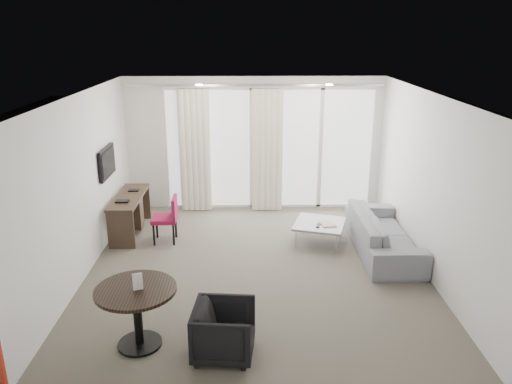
{
  "coord_description": "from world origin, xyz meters",
  "views": [
    {
      "loc": [
        -0.1,
        -6.56,
        3.47
      ],
      "look_at": [
        0.0,
        0.6,
        1.1
      ],
      "focal_mm": 35.0,
      "sensor_mm": 36.0,
      "label": 1
    }
  ],
  "objects_px": {
    "round_table": "(138,317)",
    "rattan_chair_b": "(333,162)",
    "sofa": "(383,233)",
    "rattan_chair_a": "(289,165)",
    "desk": "(130,214)",
    "coffee_table": "(319,233)",
    "tub_armchair": "(224,331)",
    "desk_chair": "(164,219)"
  },
  "relations": [
    {
      "from": "desk",
      "to": "rattan_chair_b",
      "type": "distance_m",
      "value": 5.36
    },
    {
      "from": "sofa",
      "to": "rattan_chair_b",
      "type": "height_order",
      "value": "rattan_chair_b"
    },
    {
      "from": "desk",
      "to": "rattan_chair_a",
      "type": "height_order",
      "value": "rattan_chair_a"
    },
    {
      "from": "sofa",
      "to": "rattan_chair_a",
      "type": "bearing_deg",
      "value": 18.28
    },
    {
      "from": "desk",
      "to": "sofa",
      "type": "bearing_deg",
      "value": -11.18
    },
    {
      "from": "desk_chair",
      "to": "coffee_table",
      "type": "xyz_separation_m",
      "value": [
        2.61,
        -0.1,
        -0.22
      ]
    },
    {
      "from": "round_table",
      "to": "rattan_chair_b",
      "type": "xyz_separation_m",
      "value": [
        3.3,
        6.73,
        0.02
      ]
    },
    {
      "from": "desk",
      "to": "tub_armchair",
      "type": "relative_size",
      "value": 2.18
    },
    {
      "from": "desk",
      "to": "rattan_chair_a",
      "type": "bearing_deg",
      "value": 43.64
    },
    {
      "from": "coffee_table",
      "to": "rattan_chair_a",
      "type": "bearing_deg",
      "value": 94.22
    },
    {
      "from": "desk_chair",
      "to": "coffee_table",
      "type": "distance_m",
      "value": 2.62
    },
    {
      "from": "coffee_table",
      "to": "rattan_chair_a",
      "type": "distance_m",
      "value": 3.39
    },
    {
      "from": "coffee_table",
      "to": "rattan_chair_b",
      "type": "distance_m",
      "value": 4.0
    },
    {
      "from": "desk",
      "to": "tub_armchair",
      "type": "bearing_deg",
      "value": -62.67
    },
    {
      "from": "tub_armchair",
      "to": "rattan_chair_a",
      "type": "height_order",
      "value": "rattan_chair_a"
    },
    {
      "from": "desk",
      "to": "coffee_table",
      "type": "xyz_separation_m",
      "value": [
        3.27,
        -0.49,
        -0.16
      ]
    },
    {
      "from": "rattan_chair_b",
      "to": "desk",
      "type": "bearing_deg",
      "value": -150.65
    },
    {
      "from": "round_table",
      "to": "tub_armchair",
      "type": "xyz_separation_m",
      "value": [
        0.98,
        -0.19,
        -0.06
      ]
    },
    {
      "from": "desk",
      "to": "coffee_table",
      "type": "distance_m",
      "value": 3.31
    },
    {
      "from": "round_table",
      "to": "rattan_chair_b",
      "type": "height_order",
      "value": "rattan_chair_b"
    },
    {
      "from": "tub_armchair",
      "to": "rattan_chair_b",
      "type": "height_order",
      "value": "rattan_chair_b"
    },
    {
      "from": "round_table",
      "to": "rattan_chair_a",
      "type": "xyz_separation_m",
      "value": [
        2.19,
        6.2,
        0.08
      ]
    },
    {
      "from": "coffee_table",
      "to": "sofa",
      "type": "bearing_deg",
      "value": -19.86
    },
    {
      "from": "desk_chair",
      "to": "sofa",
      "type": "xyz_separation_m",
      "value": [
        3.59,
        -0.45,
        -0.08
      ]
    },
    {
      "from": "sofa",
      "to": "desk_chair",
      "type": "bearing_deg",
      "value": 82.85
    },
    {
      "from": "rattan_chair_a",
      "to": "rattan_chair_b",
      "type": "xyz_separation_m",
      "value": [
        1.11,
        0.53,
        -0.06
      ]
    },
    {
      "from": "desk_chair",
      "to": "tub_armchair",
      "type": "relative_size",
      "value": 1.19
    },
    {
      "from": "round_table",
      "to": "rattan_chair_a",
      "type": "bearing_deg",
      "value": 70.53
    },
    {
      "from": "sofa",
      "to": "rattan_chair_a",
      "type": "height_order",
      "value": "rattan_chair_a"
    },
    {
      "from": "tub_armchair",
      "to": "desk_chair",
      "type": "bearing_deg",
      "value": 25.19
    },
    {
      "from": "rattan_chair_a",
      "to": "sofa",
      "type": "bearing_deg",
      "value": -69.35
    },
    {
      "from": "tub_armchair",
      "to": "rattan_chair_b",
      "type": "xyz_separation_m",
      "value": [
        2.32,
        6.92,
        0.08
      ]
    },
    {
      "from": "coffee_table",
      "to": "rattan_chair_b",
      "type": "relative_size",
      "value": 1.04
    },
    {
      "from": "desk",
      "to": "rattan_chair_b",
      "type": "bearing_deg",
      "value": 39.55
    },
    {
      "from": "coffee_table",
      "to": "rattan_chair_b",
      "type": "bearing_deg",
      "value": 77.6
    },
    {
      "from": "tub_armchair",
      "to": "coffee_table",
      "type": "bearing_deg",
      "value": -20.76
    },
    {
      "from": "tub_armchair",
      "to": "coffee_table",
      "type": "xyz_separation_m",
      "value": [
        1.46,
        3.03,
        -0.12
      ]
    },
    {
      "from": "coffee_table",
      "to": "rattan_chair_b",
      "type": "height_order",
      "value": "rattan_chair_b"
    },
    {
      "from": "coffee_table",
      "to": "rattan_chair_a",
      "type": "relative_size",
      "value": 0.89
    },
    {
      "from": "tub_armchair",
      "to": "sofa",
      "type": "distance_m",
      "value": 3.62
    },
    {
      "from": "desk_chair",
      "to": "coffee_table",
      "type": "relative_size",
      "value": 1.0
    },
    {
      "from": "desk_chair",
      "to": "rattan_chair_b",
      "type": "relative_size",
      "value": 1.03
    }
  ]
}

